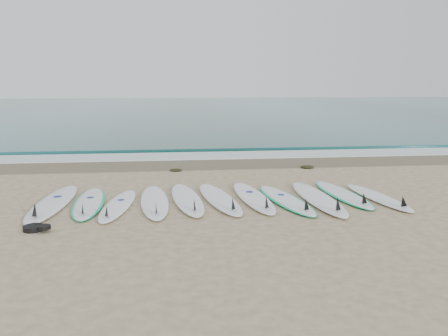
{
  "coord_description": "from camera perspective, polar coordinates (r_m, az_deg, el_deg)",
  "views": [
    {
      "loc": [
        -0.87,
        -8.44,
        2.35
      ],
      "look_at": [
        0.24,
        1.46,
        0.4
      ],
      "focal_mm": 35.0,
      "sensor_mm": 36.0,
      "label": 1
    }
  ],
  "objects": [
    {
      "name": "ground",
      "position": [
        8.8,
        -0.52,
        -4.41
      ],
      "size": [
        120.0,
        120.0,
        0.0
      ],
      "primitive_type": "plane",
      "color": "tan"
    },
    {
      "name": "ocean",
      "position": [
        41.01,
        -5.24,
        7.78
      ],
      "size": [
        120.0,
        55.0,
        0.03
      ],
      "primitive_type": "cube",
      "color": "#1A5251",
      "rests_on": "ground"
    },
    {
      "name": "wet_sand_band",
      "position": [
        12.79,
        -2.41,
        0.51
      ],
      "size": [
        120.0,
        1.8,
        0.01
      ],
      "primitive_type": "cube",
      "color": "brown",
      "rests_on": "ground"
    },
    {
      "name": "foam_band",
      "position": [
        14.16,
        -2.81,
        1.6
      ],
      "size": [
        120.0,
        1.4,
        0.04
      ],
      "primitive_type": "cube",
      "color": "silver",
      "rests_on": "ground"
    },
    {
      "name": "wave_crest",
      "position": [
        15.63,
        -3.16,
        2.61
      ],
      "size": [
        120.0,
        1.0,
        0.1
      ],
      "primitive_type": "cube",
      "color": "#1A5251",
      "rests_on": "ground"
    },
    {
      "name": "surfboard_0",
      "position": [
        9.1,
        -21.53,
        -4.28
      ],
      "size": [
        0.67,
        2.86,
        0.36
      ],
      "rotation": [
        0.0,
        0.0,
        -0.03
      ],
      "color": "silver",
      "rests_on": "ground"
    },
    {
      "name": "surfboard_1",
      "position": [
        8.95,
        -17.26,
        -4.36
      ],
      "size": [
        0.75,
        2.45,
        0.31
      ],
      "rotation": [
        0.0,
        0.0,
        0.07
      ],
      "color": "white",
      "rests_on": "ground"
    },
    {
      "name": "surfboard_2",
      "position": [
        8.6,
        -13.74,
        -4.75
      ],
      "size": [
        0.72,
        2.35,
        0.3
      ],
      "rotation": [
        0.0,
        0.0,
        -0.11
      ],
      "color": "white",
      "rests_on": "ground"
    },
    {
      "name": "surfboard_3",
      "position": [
        8.7,
        -9.06,
        -4.35
      ],
      "size": [
        0.74,
        2.63,
        0.33
      ],
      "rotation": [
        0.0,
        0.0,
        0.08
      ],
      "color": "white",
      "rests_on": "ground"
    },
    {
      "name": "surfboard_4",
      "position": [
        8.8,
        -4.81,
        -4.07
      ],
      "size": [
        0.85,
        2.66,
        0.33
      ],
      "rotation": [
        0.0,
        0.0,
        0.12
      ],
      "color": "white",
      "rests_on": "ground"
    },
    {
      "name": "surfboard_5",
      "position": [
        8.8,
        -0.53,
        -4.02
      ],
      "size": [
        0.97,
        2.68,
        0.34
      ],
      "rotation": [
        0.0,
        0.0,
        0.17
      ],
      "color": "white",
      "rests_on": "ground"
    },
    {
      "name": "surfboard_6",
      "position": [
        8.93,
        3.9,
        -3.83
      ],
      "size": [
        0.78,
        2.65,
        0.33
      ],
      "rotation": [
        0.0,
        0.0,
        0.09
      ],
      "color": "white",
      "rests_on": "ground"
    },
    {
      "name": "surfboard_7",
      "position": [
        8.85,
        8.17,
        -4.13
      ],
      "size": [
        1.0,
        2.52,
        0.31
      ],
      "rotation": [
        0.0,
        0.0,
        0.17
      ],
      "color": "white",
      "rests_on": "ground"
    },
    {
      "name": "surfboard_8",
      "position": [
        9.02,
        12.27,
        -3.88
      ],
      "size": [
        0.68,
        2.82,
        0.36
      ],
      "rotation": [
        0.0,
        0.0,
        0.03
      ],
      "color": "white",
      "rests_on": "ground"
    },
    {
      "name": "surfboard_9",
      "position": [
        9.53,
        15.32,
        -3.32
      ],
      "size": [
        0.79,
        2.47,
        0.31
      ],
      "rotation": [
        0.0,
        0.0,
        0.09
      ],
      "color": "white",
      "rests_on": "ground"
    },
    {
      "name": "surfboard_10",
      "position": [
        9.48,
        19.61,
        -3.61
      ],
      "size": [
        0.75,
        2.36,
        0.3
      ],
      "rotation": [
        0.0,
        0.0,
        0.12
      ],
      "color": "white",
      "rests_on": "ground"
    },
    {
      "name": "seaweed_near",
      "position": [
        11.86,
        -6.29,
        -0.26
      ],
      "size": [
        0.33,
        0.26,
        0.06
      ],
      "primitive_type": "ellipsoid",
      "color": "black",
      "rests_on": "ground"
    },
    {
      "name": "seaweed_far",
      "position": [
        12.42,
        10.82,
        0.15
      ],
      "size": [
        0.38,
        0.3,
        0.07
      ],
      "primitive_type": "ellipsoid",
      "color": "black",
      "rests_on": "ground"
    },
    {
      "name": "leash_coil",
      "position": [
        7.73,
        -23.36,
        -7.19
      ],
      "size": [
        0.46,
        0.36,
        0.11
      ],
      "color": "black",
      "rests_on": "ground"
    }
  ]
}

